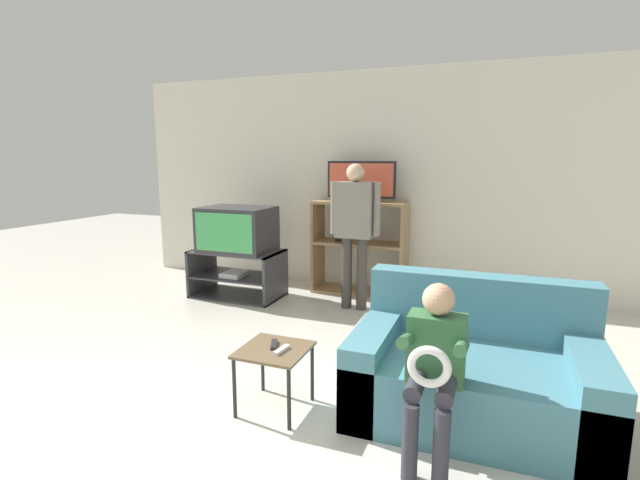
% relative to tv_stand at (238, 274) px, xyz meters
% --- Properties ---
extents(wall_back, '(6.40, 0.06, 2.60)m').
position_rel_tv_stand_xyz_m(wall_back, '(1.42, 0.90, 1.03)').
color(wall_back, silver).
rests_on(wall_back, ground_plane).
extents(tv_stand, '(1.01, 0.59, 0.54)m').
position_rel_tv_stand_xyz_m(tv_stand, '(0.00, 0.00, 0.00)').
color(tv_stand, '#38383D').
rests_on(tv_stand, ground_plane).
extents(television_main, '(0.78, 0.59, 0.50)m').
position_rel_tv_stand_xyz_m(television_main, '(0.02, -0.00, 0.53)').
color(television_main, '#2D2D33').
rests_on(television_main, tv_stand).
extents(media_shelf, '(1.09, 0.41, 1.10)m').
position_rel_tv_stand_xyz_m(media_shelf, '(1.28, 0.63, 0.29)').
color(media_shelf, '#9E7A51').
rests_on(media_shelf, ground_plane).
extents(television_flat, '(0.80, 0.20, 0.46)m').
position_rel_tv_stand_xyz_m(television_flat, '(1.30, 0.61, 1.05)').
color(television_flat, black).
rests_on(television_flat, media_shelf).
extents(snack_table, '(0.42, 0.42, 0.41)m').
position_rel_tv_stand_xyz_m(snack_table, '(1.50, -2.07, 0.09)').
color(snack_table, brown).
rests_on(snack_table, ground_plane).
extents(remote_control_black, '(0.09, 0.15, 0.02)m').
position_rel_tv_stand_xyz_m(remote_control_black, '(1.49, -2.04, 0.15)').
color(remote_control_black, '#232328').
rests_on(remote_control_black, snack_table).
extents(remote_control_white, '(0.05, 0.15, 0.02)m').
position_rel_tv_stand_xyz_m(remote_control_white, '(1.57, -2.10, 0.15)').
color(remote_control_white, silver).
rests_on(remote_control_white, snack_table).
extents(couch, '(1.45, 0.94, 0.82)m').
position_rel_tv_stand_xyz_m(couch, '(2.69, -1.68, 0.01)').
color(couch, teal).
rests_on(couch, ground_plane).
extents(person_standing_adult, '(0.53, 0.20, 1.53)m').
position_rel_tv_stand_xyz_m(person_standing_adult, '(1.39, 0.04, 0.66)').
color(person_standing_adult, '#3D3833').
rests_on(person_standing_adult, ground_plane).
extents(person_seated_child, '(0.33, 0.43, 0.94)m').
position_rel_tv_stand_xyz_m(person_seated_child, '(2.50, -2.22, 0.29)').
color(person_seated_child, '#2D2D38').
rests_on(person_seated_child, ground_plane).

